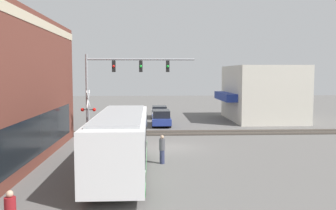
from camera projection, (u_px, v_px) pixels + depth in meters
ground_plane at (169, 147)px, 25.95m from camera, size 120.00×120.00×0.00m
shop_building at (262, 93)px, 40.90m from camera, size 10.10×8.16×5.92m
city_bus at (121, 140)px, 19.01m from camera, size 10.90×2.59×3.09m
traffic_signal_gantry at (121, 75)px, 29.40m from camera, size 0.42×8.58×6.61m
crossing_signal at (88, 110)px, 28.99m from camera, size 1.41×1.18×3.81m
rail_track_near at (165, 133)px, 31.92m from camera, size 2.60×60.00×0.15m
parked_car_blue at (161, 118)px, 36.54m from camera, size 4.64×1.82×1.55m
parked_car_silver at (159, 112)px, 43.14m from camera, size 4.25×1.82×1.37m
pedestrian_near_bus at (162, 149)px, 21.13m from camera, size 0.34×0.34×1.63m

